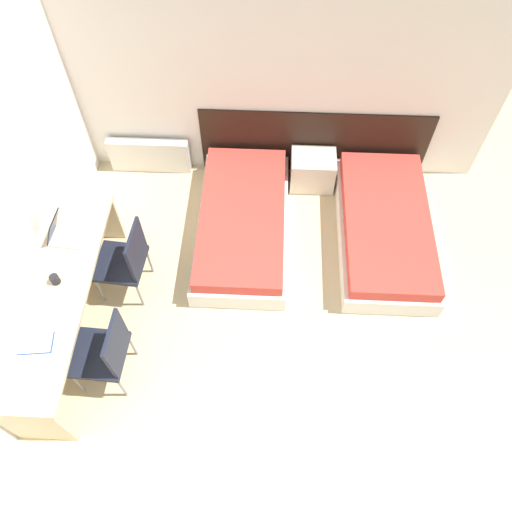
% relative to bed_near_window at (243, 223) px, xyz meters
% --- Properties ---
extents(ground_plane, '(20.00, 20.00, 0.00)m').
position_rel_bed_near_window_xyz_m(ground_plane, '(0.18, -2.74, -0.18)').
color(ground_plane, beige).
extents(wall_back, '(5.08, 0.05, 2.70)m').
position_rel_bed_near_window_xyz_m(wall_back, '(0.18, 1.05, 1.17)').
color(wall_back, white).
rests_on(wall_back, ground_plane).
extents(wall_left, '(0.05, 4.76, 2.70)m').
position_rel_bed_near_window_xyz_m(wall_left, '(-1.88, -0.86, 1.17)').
color(wall_left, white).
rests_on(wall_left, ground_plane).
extents(headboard_panel, '(2.65, 0.03, 0.88)m').
position_rel_bed_near_window_xyz_m(headboard_panel, '(0.78, 1.01, 0.26)').
color(headboard_panel, black).
rests_on(headboard_panel, ground_plane).
extents(bed_near_window, '(0.98, 1.95, 0.38)m').
position_rel_bed_near_window_xyz_m(bed_near_window, '(0.00, 0.00, 0.00)').
color(bed_near_window, silver).
rests_on(bed_near_window, ground_plane).
extents(bed_near_door, '(0.98, 1.95, 0.38)m').
position_rel_bed_near_window_xyz_m(bed_near_door, '(1.56, 0.00, 0.00)').
color(bed_near_door, silver).
rests_on(bed_near_door, ground_plane).
extents(nightstand, '(0.51, 0.38, 0.43)m').
position_rel_bed_near_window_xyz_m(nightstand, '(0.78, 0.78, 0.03)').
color(nightstand, beige).
rests_on(nightstand, ground_plane).
extents(radiator, '(0.96, 0.12, 0.46)m').
position_rel_bed_near_window_xyz_m(radiator, '(-1.18, 0.93, 0.04)').
color(radiator, silver).
rests_on(radiator, ground_plane).
extents(desk, '(0.58, 2.23, 0.74)m').
position_rel_bed_near_window_xyz_m(desk, '(-1.57, -1.22, 0.40)').
color(desk, '#C6B28E').
rests_on(desk, ground_plane).
extents(chair_near_laptop, '(0.50, 0.50, 0.96)m').
position_rel_bed_near_window_xyz_m(chair_near_laptop, '(-1.08, -0.75, 0.34)').
color(chair_near_laptop, black).
rests_on(chair_near_laptop, ground_plane).
extents(chair_near_notebook, '(0.49, 0.49, 0.96)m').
position_rel_bed_near_window_xyz_m(chair_near_notebook, '(-1.08, -1.70, 0.34)').
color(chair_near_notebook, black).
rests_on(chair_near_notebook, ground_plane).
extents(laptop, '(0.34, 0.26, 0.31)m').
position_rel_bed_near_window_xyz_m(laptop, '(-1.63, -0.67, 0.62)').
color(laptop, silver).
rests_on(laptop, desk).
extents(open_notebook, '(0.30, 0.22, 0.02)m').
position_rel_bed_near_window_xyz_m(open_notebook, '(-1.59, -1.75, 0.56)').
color(open_notebook, '#1E4793').
rests_on(open_notebook, desk).
extents(mug, '(0.08, 0.08, 0.09)m').
position_rel_bed_near_window_xyz_m(mug, '(-1.58, -1.16, 0.60)').
color(mug, black).
rests_on(mug, desk).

